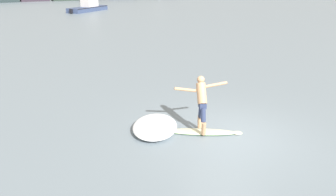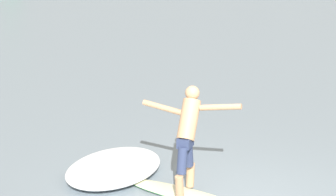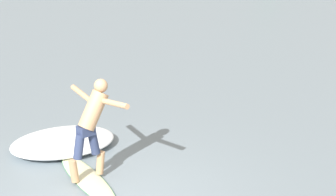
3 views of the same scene
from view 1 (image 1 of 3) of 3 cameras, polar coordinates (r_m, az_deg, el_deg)
The scene contains 5 objects.
ground_plane at distance 10.09m, azimuth 10.64°, elevation -6.45°, with size 200.00×200.00×0.00m, color gray.
surfboard at distance 10.13m, azimuth 6.05°, elevation -5.89°, with size 2.23×1.44×0.20m.
surfer at distance 9.83m, azimuth 5.87°, elevation -0.23°, with size 1.57×0.90×1.66m.
fishing_boat_near_jetty at distance 47.17m, azimuth -13.64°, elevation 15.14°, with size 6.48×5.84×2.53m.
wave_foam_at_tail at distance 10.20m, azimuth -2.29°, elevation -4.97°, with size 2.11×2.35×0.26m.
Camera 1 is at (-5.33, -7.28, 4.52)m, focal length 35.00 mm.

